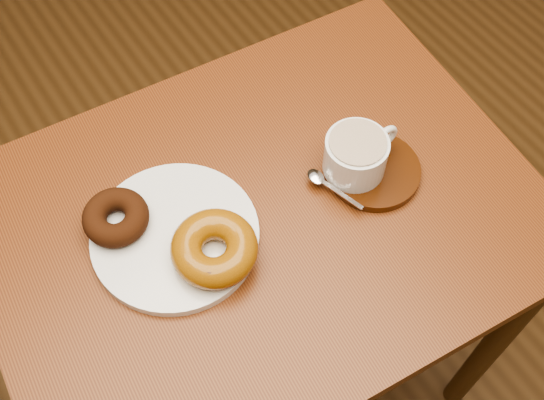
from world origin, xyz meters
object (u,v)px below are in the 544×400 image
cafe_table (262,251)px  coffee_cup (357,154)px  donut_plate (175,236)px  saucer (374,171)px

cafe_table → coffee_cup: (0.16, -0.02, 0.17)m
coffee_cup → donut_plate: bearing=169.1°
saucer → coffee_cup: 0.05m
saucer → coffee_cup: (-0.02, 0.02, 0.04)m
cafe_table → saucer: bearing=-6.4°
saucer → coffee_cup: size_ratio=1.13×
cafe_table → saucer: 0.23m
donut_plate → coffee_cup: size_ratio=1.95×
coffee_cup → cafe_table: bearing=172.9°
donut_plate → saucer: same height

